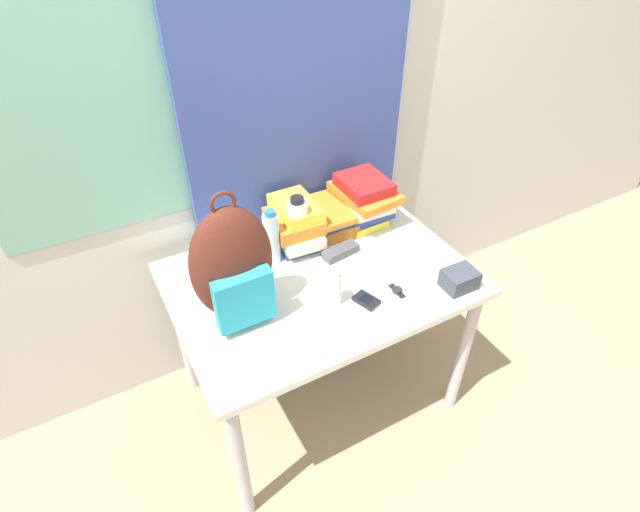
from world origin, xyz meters
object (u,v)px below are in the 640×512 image
(book_stack_right, at_px, (362,200))
(water_bottle, at_px, (272,238))
(sunscreen_bottle, at_px, (335,289))
(backpack, at_px, (233,267))
(sunglasses_case, at_px, (341,252))
(camera_pouch, at_px, (460,279))
(sports_bottle, at_px, (298,226))
(cell_phone, at_px, (366,300))
(book_stack_left, at_px, (295,224))
(wristwatch, at_px, (397,290))
(book_stack_center, at_px, (326,219))

(book_stack_right, distance_m, water_bottle, 0.46)
(book_stack_right, distance_m, sunscreen_bottle, 0.53)
(backpack, distance_m, sunglasses_case, 0.53)
(water_bottle, xyz_separation_m, camera_pouch, (0.54, -0.47, -0.07))
(sports_bottle, relative_size, cell_phone, 2.43)
(cell_phone, height_order, sunglasses_case, sunglasses_case)
(cell_phone, bearing_deg, water_bottle, 117.27)
(book_stack_left, distance_m, sports_bottle, 0.07)
(book_stack_left, relative_size, cell_phone, 2.73)
(backpack, distance_m, water_bottle, 0.33)
(water_bottle, relative_size, camera_pouch, 1.89)
(cell_phone, height_order, camera_pouch, camera_pouch)
(backpack, xyz_separation_m, book_stack_right, (0.68, 0.28, -0.11))
(sports_bottle, distance_m, cell_phone, 0.41)
(water_bottle, height_order, camera_pouch, water_bottle)
(cell_phone, bearing_deg, sports_bottle, 101.58)
(book_stack_right, height_order, sunglasses_case, book_stack_right)
(book_stack_right, bearing_deg, cell_phone, -120.39)
(cell_phone, relative_size, wristwatch, 1.29)
(sports_bottle, distance_m, sunscreen_bottle, 0.34)
(book_stack_left, height_order, book_stack_center, book_stack_left)
(book_stack_left, distance_m, cell_phone, 0.45)
(sports_bottle, bearing_deg, book_stack_right, 10.14)
(book_stack_left, bearing_deg, cell_phone, -81.79)
(sunscreen_bottle, xyz_separation_m, sunglasses_case, (0.16, 0.22, -0.05))
(book_stack_left, relative_size, book_stack_right, 0.97)
(book_stack_center, bearing_deg, sunscreen_bottle, -115.59)
(backpack, height_order, sunscreen_bottle, backpack)
(book_stack_right, distance_m, cell_phone, 0.52)
(backpack, xyz_separation_m, water_bottle, (0.23, 0.21, -0.10))
(backpack, xyz_separation_m, book_stack_left, (0.36, 0.28, -0.12))
(book_stack_right, bearing_deg, sports_bottle, -169.86)
(backpack, height_order, wristwatch, backpack)
(book_stack_center, bearing_deg, wristwatch, -84.75)
(sunglasses_case, relative_size, wristwatch, 1.91)
(backpack, distance_m, sunscreen_bottle, 0.37)
(sunscreen_bottle, bearing_deg, wristwatch, -14.27)
(book_stack_left, bearing_deg, camera_pouch, -52.78)
(backpack, distance_m, wristwatch, 0.61)
(book_stack_center, height_order, sunglasses_case, book_stack_center)
(camera_pouch, bearing_deg, wristwatch, 157.65)
(book_stack_left, relative_size, camera_pouch, 2.30)
(book_stack_right, height_order, cell_phone, book_stack_right)
(sunglasses_case, bearing_deg, camera_pouch, -52.09)
(backpack, height_order, sunglasses_case, backpack)
(sunglasses_case, distance_m, camera_pouch, 0.47)
(sunscreen_bottle, bearing_deg, book_stack_right, 47.17)
(backpack, xyz_separation_m, sunglasses_case, (0.48, 0.11, -0.19))
(cell_phone, bearing_deg, wristwatch, -3.25)
(book_stack_left, xyz_separation_m, water_bottle, (-0.13, -0.06, 0.02))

